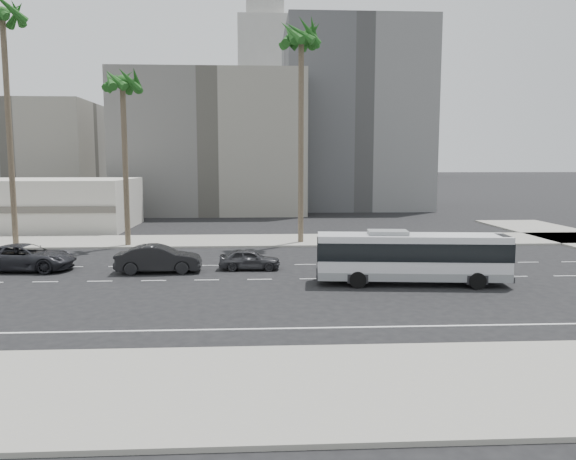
{
  "coord_description": "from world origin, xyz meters",
  "views": [
    {
      "loc": [
        -6.08,
        -31.1,
        6.65
      ],
      "look_at": [
        -4.15,
        4.0,
        2.36
      ],
      "focal_mm": 34.55,
      "sensor_mm": 36.0,
      "label": 1
    }
  ],
  "objects": [
    {
      "name": "sidewalk_south",
      "position": [
        0.0,
        -15.5,
        0.07
      ],
      "size": [
        120.0,
        7.0,
        0.15
      ],
      "primitive_type": "cube",
      "color": "gray",
      "rests_on": "ground"
    },
    {
      "name": "sidewalk_north",
      "position": [
        0.0,
        15.5,
        0.07
      ],
      "size": [
        120.0,
        7.0,
        0.15
      ],
      "primitive_type": "cube",
      "color": "gray",
      "rests_on": "ground"
    },
    {
      "name": "car_c",
      "position": [
        -20.43,
        3.47,
        0.83
      ],
      "size": [
        3.12,
        6.13,
        1.66
      ],
      "primitive_type": "imported",
      "rotation": [
        0.0,
        0.0,
        1.51
      ],
      "color": "#232328",
      "rests_on": "ground"
    },
    {
      "name": "midrise_beige_west",
      "position": [
        -12.0,
        45.0,
        9.0
      ],
      "size": [
        24.0,
        18.0,
        18.0
      ],
      "primitive_type": "cube",
      "color": "slate",
      "rests_on": "ground"
    },
    {
      "name": "palm_mid",
      "position": [
        -16.4,
        13.06,
        12.5
      ],
      "size": [
        4.49,
        4.49,
        13.89
      ],
      "rotation": [
        0.0,
        0.0,
        0.41
      ],
      "color": "brown",
      "rests_on": "ground"
    },
    {
      "name": "car_a",
      "position": [
        -6.6,
        3.06,
        0.65
      ],
      "size": [
        1.68,
        3.86,
        1.29
      ],
      "primitive_type": "imported",
      "rotation": [
        0.0,
        0.0,
        1.53
      ],
      "color": "#313135",
      "rests_on": "ground"
    },
    {
      "name": "highrise_far",
      "position": [
        70.0,
        260.0,
        30.0
      ],
      "size": [
        22.0,
        22.0,
        60.0
      ],
      "primitive_type": "cube",
      "color": "slate",
      "rests_on": "ground"
    },
    {
      "name": "commercial_low",
      "position": [
        -30.0,
        25.99,
        2.5
      ],
      "size": [
        22.0,
        12.16,
        5.0
      ],
      "color": "beige",
      "rests_on": "ground"
    },
    {
      "name": "midrise_gray_center",
      "position": [
        8.0,
        52.0,
        13.0
      ],
      "size": [
        20.0,
        20.0,
        26.0
      ],
      "primitive_type": "cube",
      "color": "#535455",
      "rests_on": "ground"
    },
    {
      "name": "civic_tower",
      "position": [
        -2.0,
        250.0,
        38.83
      ],
      "size": [
        42.0,
        42.0,
        129.0
      ],
      "color": "beige",
      "rests_on": "ground"
    },
    {
      "name": "city_bus",
      "position": [
        2.33,
        -1.61,
        1.56
      ],
      "size": [
        10.51,
        3.36,
        2.97
      ],
      "rotation": [
        0.0,
        0.0,
        -0.1
      ],
      "color": "silver",
      "rests_on": "ground"
    },
    {
      "name": "ground",
      "position": [
        0.0,
        0.0,
        0.0
      ],
      "size": [
        700.0,
        700.0,
        0.0
      ],
      "primitive_type": "plane",
      "color": "black",
      "rests_on": "ground"
    },
    {
      "name": "highrise_right",
      "position": [
        45.0,
        230.0,
        35.0
      ],
      "size": [
        26.0,
        26.0,
        70.0
      ],
      "primitive_type": "cube",
      "color": "slate",
      "rests_on": "ground"
    },
    {
      "name": "midrise_beige_far",
      "position": [
        -38.0,
        50.0,
        7.5
      ],
      "size": [
        18.0,
        16.0,
        15.0
      ],
      "primitive_type": "cube",
      "color": "slate",
      "rests_on": "ground"
    },
    {
      "name": "palm_near",
      "position": [
        -2.56,
        14.02,
        16.07
      ],
      "size": [
        5.27,
        5.27,
        17.74
      ],
      "rotation": [
        0.0,
        0.0,
        0.19
      ],
      "color": "brown",
      "rests_on": "ground"
    },
    {
      "name": "palm_far",
      "position": [
        -25.33,
        13.6,
        17.46
      ],
      "size": [
        5.6,
        5.6,
        19.23
      ],
      "rotation": [
        0.0,
        0.0,
        0.26
      ],
      "color": "brown",
      "rests_on": "ground"
    },
    {
      "name": "car_b",
      "position": [
        -12.1,
        2.41,
        0.84
      ],
      "size": [
        1.98,
        5.17,
        1.68
      ],
      "primitive_type": "imported",
      "rotation": [
        0.0,
        0.0,
        1.61
      ],
      "color": "black",
      "rests_on": "ground"
    }
  ]
}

